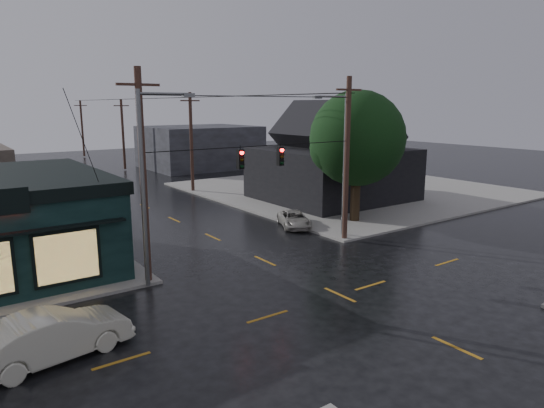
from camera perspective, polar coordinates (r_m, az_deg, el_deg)
ground_plane at (r=22.58m, az=7.98°, el=-10.53°), size 160.00×160.00×0.00m
sidewalk_ne at (r=49.93m, az=8.99°, el=1.78°), size 28.00×28.00×0.15m
ne_building at (r=43.78m, az=7.21°, el=6.27°), size 12.60×11.60×8.75m
corner_tree at (r=35.21m, az=10.00°, el=7.58°), size 6.81×6.81×9.39m
utility_pole_nw at (r=24.54m, az=-14.29°, el=-8.96°), size 2.00×0.32×10.15m
utility_pole_ne at (r=31.30m, az=8.50°, el=-4.23°), size 2.00×0.32×10.15m
utility_pole_far_a at (r=48.68m, az=-9.27°, el=1.43°), size 2.00×0.32×9.65m
utility_pole_far_b at (r=67.04m, az=-16.89°, el=3.84°), size 2.00×0.32×9.15m
utility_pole_far_c at (r=86.13m, az=-21.20°, el=5.17°), size 2.00×0.32×9.15m
span_signal_assembly at (r=26.22m, az=-1.33°, el=5.54°), size 13.00×0.48×1.23m
streetlight_nw at (r=23.83m, az=-14.34°, el=-9.59°), size 5.40×0.30×9.15m
streetlight_ne at (r=32.12m, az=8.28°, el=-3.81°), size 5.40×0.30×9.15m
bg_building_east at (r=67.63m, az=-8.52°, el=6.66°), size 14.00×12.00×5.60m
sedan_cream at (r=18.44m, az=-24.33°, el=-13.92°), size 5.32×2.57×1.68m
suv_silver at (r=34.17m, az=2.62°, el=-1.81°), size 3.34×4.38×1.11m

